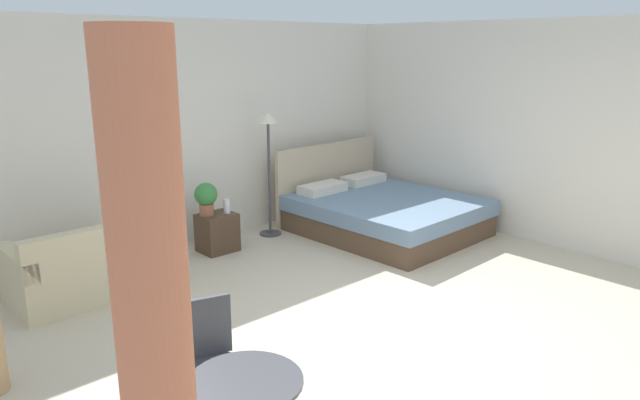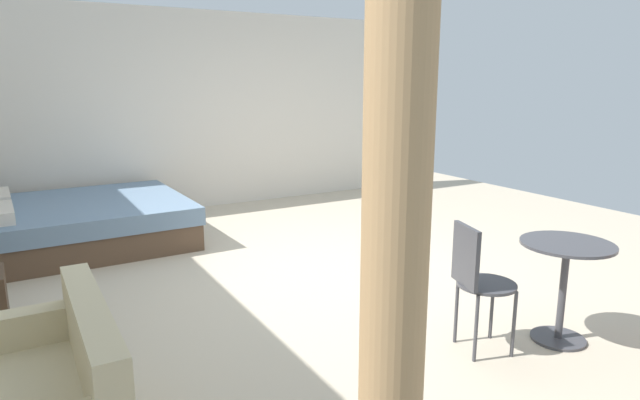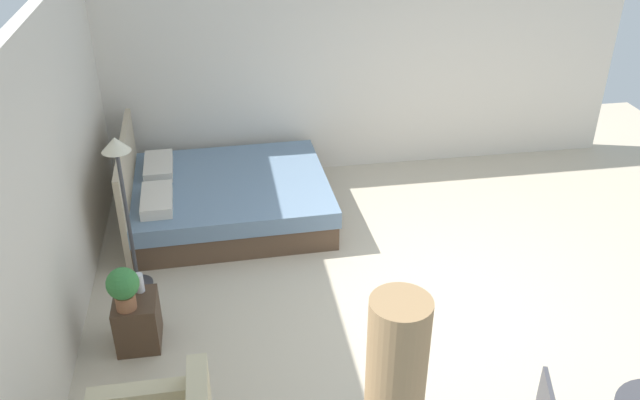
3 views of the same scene
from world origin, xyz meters
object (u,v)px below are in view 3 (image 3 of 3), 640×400
object	(u,v)px
bed	(224,198)
vase	(139,283)
floor_lamp	(121,176)
potted_plant	(123,287)
nightstand	(138,321)

from	to	relation	value
bed	vase	distance (m)	2.08
bed	vase	xyz separation A→B (m)	(-1.91, 0.77, 0.28)
bed	floor_lamp	size ratio (longest dim) A/B	1.43
vase	floor_lamp	world-z (taller)	floor_lamp
vase	potted_plant	bearing A→B (deg)	156.84
nightstand	floor_lamp	distance (m)	1.31
nightstand	potted_plant	bearing A→B (deg)	154.04
floor_lamp	bed	bearing A→B (deg)	-37.56
bed	nightstand	xyz separation A→B (m)	(-2.03, 0.82, -0.03)
nightstand	floor_lamp	bearing A→B (deg)	5.47
nightstand	vase	distance (m)	0.34
potted_plant	vase	size ratio (longest dim) A/B	2.23
vase	floor_lamp	size ratio (longest dim) A/B	0.11
bed	nightstand	size ratio (longest dim) A/B	4.96
bed	floor_lamp	bearing A→B (deg)	142.44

